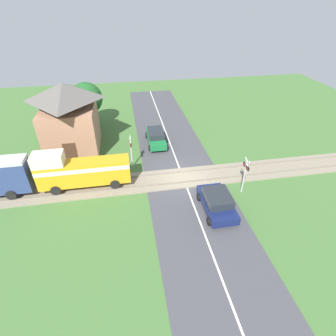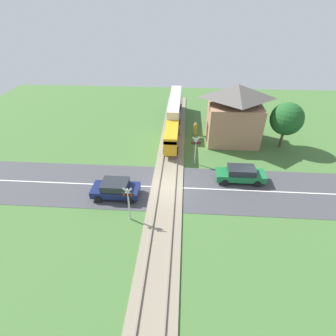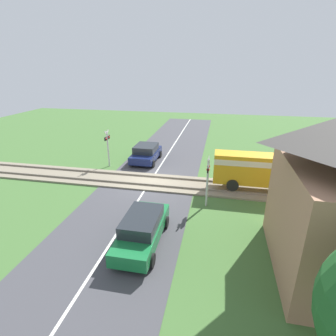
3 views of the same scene
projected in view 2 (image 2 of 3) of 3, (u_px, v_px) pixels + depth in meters
ground_plane at (167, 187)px, 23.23m from camera, size 60.00×60.00×0.00m
road_surface at (167, 187)px, 23.23m from camera, size 48.00×6.40×0.02m
track_bed at (167, 187)px, 23.20m from camera, size 2.80×48.00×0.24m
train at (174, 115)px, 32.46m from camera, size 1.58×15.54×3.18m
car_near_crossing at (116, 189)px, 21.85m from camera, size 3.94×2.06×1.46m
car_far_side at (241, 174)px, 23.64m from camera, size 4.39×1.81×1.46m
crossing_signal_west_approach at (128, 199)px, 18.90m from camera, size 0.90×0.18×3.01m
crossing_signal_east_approach at (196, 147)px, 25.43m from camera, size 0.90×0.18×3.01m
station_building at (234, 115)px, 28.93m from camera, size 6.06×5.07×6.55m
pedestrian_by_station at (195, 129)px, 31.63m from camera, size 0.39×0.39×1.58m
tree_by_station at (287, 119)px, 27.64m from camera, size 3.45×3.45×5.05m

